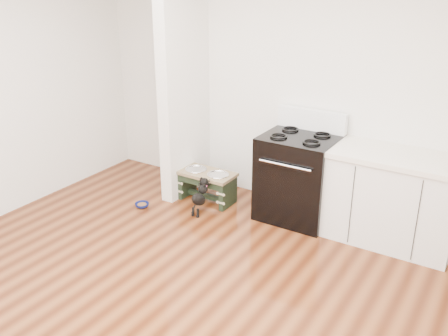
% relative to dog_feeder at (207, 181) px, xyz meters
% --- Properties ---
extents(ground, '(5.00, 5.00, 0.00)m').
position_rel_dog_feeder_xyz_m(ground, '(0.79, -1.97, -0.25)').
color(ground, '#411B0B').
rests_on(ground, ground).
extents(room_shell, '(5.00, 5.00, 5.00)m').
position_rel_dog_feeder_xyz_m(room_shell, '(0.79, -1.97, 1.37)').
color(room_shell, silver).
rests_on(room_shell, ground).
extents(partition_wall, '(0.15, 0.80, 2.70)m').
position_rel_dog_feeder_xyz_m(partition_wall, '(-0.38, 0.13, 1.10)').
color(partition_wall, silver).
rests_on(partition_wall, ground).
extents(oven_range, '(0.76, 0.69, 1.14)m').
position_rel_dog_feeder_xyz_m(oven_range, '(1.04, 0.19, 0.22)').
color(oven_range, black).
rests_on(oven_range, ground).
extents(cabinet_run, '(1.24, 0.64, 0.91)m').
position_rel_dog_feeder_xyz_m(cabinet_run, '(2.02, 0.21, 0.20)').
color(cabinet_run, silver).
rests_on(cabinet_run, ground).
extents(dog_feeder, '(0.65, 0.35, 0.37)m').
position_rel_dog_feeder_xyz_m(dog_feeder, '(0.00, 0.00, 0.00)').
color(dog_feeder, black).
rests_on(dog_feeder, ground).
extents(puppy, '(0.11, 0.33, 0.40)m').
position_rel_dog_feeder_xyz_m(puppy, '(0.12, -0.30, -0.04)').
color(puppy, black).
rests_on(puppy, ground).
extents(floor_bowl, '(0.19, 0.19, 0.05)m').
position_rel_dog_feeder_xyz_m(floor_bowl, '(-0.53, -0.54, -0.23)').
color(floor_bowl, '#0B1550').
rests_on(floor_bowl, ground).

